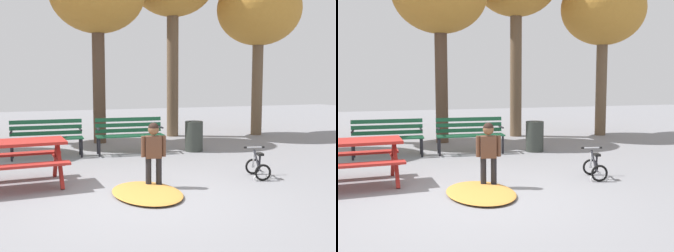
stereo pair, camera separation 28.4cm
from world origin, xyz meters
The scene contains 9 objects.
ground centered at (0.00, 0.00, 0.00)m, with size 36.00×36.00×0.00m, color gray.
picnic_table centered at (-1.86, 1.41, 0.59)m, with size 1.87×1.44×0.79m.
park_bench_far_left centered at (-1.12, 3.93, 0.51)m, with size 1.61×0.51×0.85m.
park_bench_left centered at (0.78, 3.82, 0.51)m, with size 1.63×0.56×0.85m.
child_standing centered at (0.38, 0.61, 0.64)m, with size 0.40×0.21×1.08m.
kids_bicycle centered at (2.37, 0.64, 0.20)m, with size 0.46×0.61×0.54m.
leaf_pile centered at (0.14, 0.21, 0.04)m, with size 1.48×1.04×0.07m, color #C68438.
trash_bin centered at (2.35, 3.59, 0.37)m, with size 0.44×0.44×0.74m, color #2D332D.
tree_far_right centered at (5.43, 5.76, 3.86)m, with size 2.60×2.60×5.01m.
Camera 1 is at (-1.64, -5.85, 1.80)m, focal length 44.75 mm.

